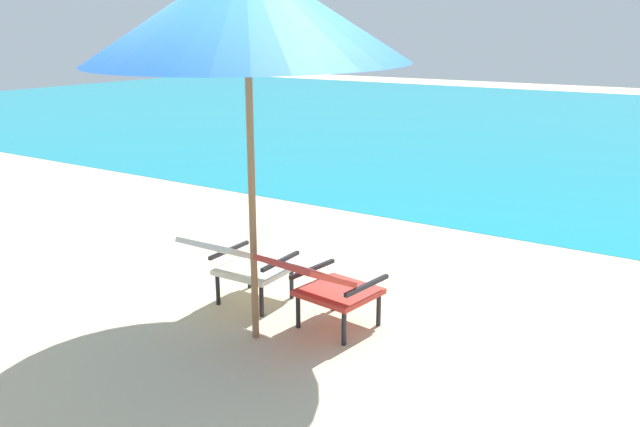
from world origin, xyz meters
name	(u,v)px	position (x,y,z in m)	size (l,w,h in m)	color
ground_plane	(471,210)	(0.00, 4.00, 0.00)	(40.00, 40.00, 0.00)	#CCB78E
ocean_band	(604,129)	(0.00, 12.11, 0.00)	(40.00, 18.00, 0.01)	teal
lounge_chair_left	(241,261)	(-0.43, 0.11, 0.40)	(0.57, 0.89, 0.68)	silver
lounge_chair_right	(324,283)	(0.37, 0.08, 0.40)	(0.64, 0.93, 0.68)	red
beach_umbrella_center	(247,10)	(-0.02, -0.24, 2.29)	(2.35, 2.36, 2.65)	olive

